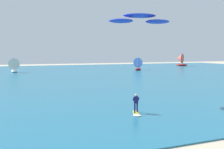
% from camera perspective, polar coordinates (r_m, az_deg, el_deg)
% --- Properties ---
extents(ocean, '(160.00, 90.00, 0.10)m').
position_cam_1_polar(ocean, '(56.69, -13.40, -0.25)').
color(ocean, '#236B89').
rests_on(ocean, ground).
extents(kitesurfer, '(1.22, 2.03, 1.67)m').
position_cam_1_polar(kitesurfer, '(20.88, 5.73, -7.56)').
color(kitesurfer, yellow).
rests_on(kitesurfer, ocean).
extents(kite, '(6.92, 3.44, 1.01)m').
position_cam_1_polar(kite, '(26.51, 6.51, 12.90)').
color(kite, '#1E33B2').
extents(sailboat_heeled_over, '(3.74, 3.58, 4.17)m').
position_cam_1_polar(sailboat_heeled_over, '(71.77, 6.36, 2.55)').
color(sailboat_heeled_over, maroon).
rests_on(sailboat_heeled_over, ocean).
extents(sailboat_mid_left, '(4.55, 4.84, 5.38)m').
position_cam_1_polar(sailboat_mid_left, '(97.73, 15.80, 3.41)').
color(sailboat_mid_left, maroon).
rests_on(sailboat_mid_left, ocean).
extents(sailboat_far_right, '(3.27, 3.71, 4.17)m').
position_cam_1_polar(sailboat_far_right, '(68.51, -22.29, 2.06)').
color(sailboat_far_right, white).
rests_on(sailboat_far_right, ocean).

